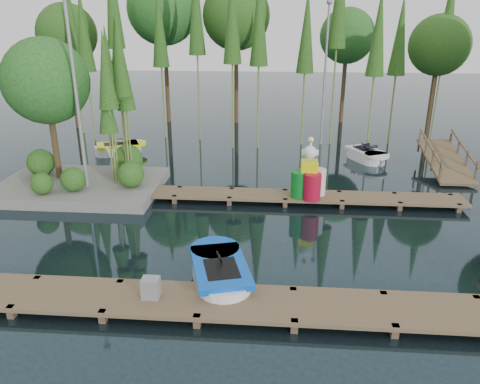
# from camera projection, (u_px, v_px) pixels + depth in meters

# --- Properties ---
(ground_plane) EXTENTS (90.00, 90.00, 0.00)m
(ground_plane) POSITION_uv_depth(u_px,v_px,m) (223.00, 229.00, 15.20)
(ground_plane) COLOR #1B2C33
(near_dock) EXTENTS (18.00, 1.50, 0.50)m
(near_dock) POSITION_uv_depth(u_px,v_px,m) (201.00, 302.00, 10.92)
(near_dock) COLOR brown
(near_dock) RESTS_ON ground
(far_dock) EXTENTS (15.00, 1.20, 0.50)m
(far_dock) POSITION_uv_depth(u_px,v_px,m) (258.00, 195.00, 17.37)
(far_dock) COLOR brown
(far_dock) RESTS_ON ground
(island) EXTENTS (6.20, 4.20, 6.75)m
(island) POSITION_uv_depth(u_px,v_px,m) (66.00, 109.00, 17.61)
(island) COLOR slate
(island) RESTS_ON ground
(tree_screen) EXTENTS (34.42, 18.53, 10.31)m
(tree_screen) POSITION_uv_depth(u_px,v_px,m) (205.00, 23.00, 23.05)
(tree_screen) COLOR #48341E
(tree_screen) RESTS_ON ground
(lamp_island) EXTENTS (0.30, 0.30, 7.25)m
(lamp_island) POSITION_uv_depth(u_px,v_px,m) (75.00, 83.00, 16.43)
(lamp_island) COLOR gray
(lamp_island) RESTS_ON ground
(lamp_rear) EXTENTS (0.30, 0.30, 7.25)m
(lamp_rear) POSITION_uv_depth(u_px,v_px,m) (326.00, 62.00, 23.63)
(lamp_rear) COLOR gray
(lamp_rear) RESTS_ON ground
(ramp) EXTENTS (1.50, 3.94, 1.49)m
(ramp) POSITION_uv_depth(u_px,v_px,m) (445.00, 160.00, 20.36)
(ramp) COLOR brown
(ramp) RESTS_ON ground
(boat_blue) EXTENTS (2.06, 3.19, 0.99)m
(boat_blue) POSITION_uv_depth(u_px,v_px,m) (220.00, 274.00, 11.97)
(boat_blue) COLOR white
(boat_blue) RESTS_ON ground
(boat_yellow_far) EXTENTS (2.79, 2.07, 1.27)m
(boat_yellow_far) POSITION_uv_depth(u_px,v_px,m) (119.00, 149.00, 23.26)
(boat_yellow_far) COLOR white
(boat_yellow_far) RESTS_ON ground
(boat_white_far) EXTENTS (2.12, 2.73, 1.18)m
(boat_white_far) POSITION_uv_depth(u_px,v_px,m) (366.00, 155.00, 22.22)
(boat_white_far) COLOR white
(boat_white_far) RESTS_ON ground
(utility_cabinet) EXTENTS (0.41, 0.34, 0.50)m
(utility_cabinet) POSITION_uv_depth(u_px,v_px,m) (151.00, 288.00, 10.90)
(utility_cabinet) COLOR gray
(utility_cabinet) RESTS_ON near_dock
(yellow_barrel) EXTENTS (0.63, 0.63, 0.94)m
(yellow_barrel) POSITION_uv_depth(u_px,v_px,m) (306.00, 183.00, 17.04)
(yellow_barrel) COLOR #DDE70C
(yellow_barrel) RESTS_ON far_dock
(drum_cluster) EXTENTS (1.28, 1.18, 2.21)m
(drum_cluster) POSITION_uv_depth(u_px,v_px,m) (310.00, 180.00, 16.82)
(drum_cluster) COLOR #0B6B1E
(drum_cluster) RESTS_ON far_dock
(seagull_post) EXTENTS (0.53, 0.29, 0.85)m
(seagull_post) POSITION_uv_depth(u_px,v_px,m) (319.00, 180.00, 16.97)
(seagull_post) COLOR gray
(seagull_post) RESTS_ON far_dock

